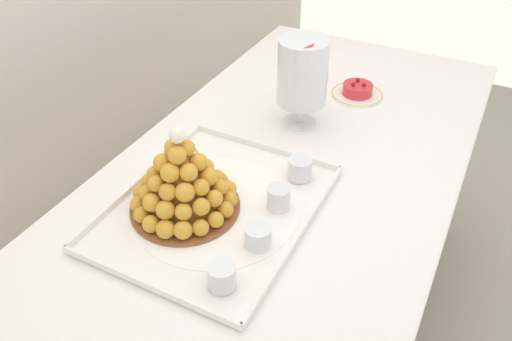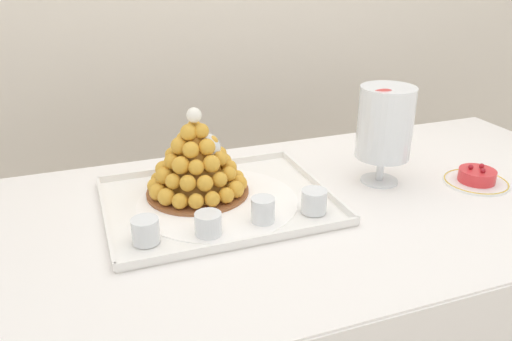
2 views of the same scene
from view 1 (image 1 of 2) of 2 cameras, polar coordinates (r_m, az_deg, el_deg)
The scene contains 11 objects.
ground_plane at distance 1.96m, azimuth 2.87°, elevation -17.38°, with size 12.00×12.00×0.00m, color #B2A899.
buffet_table at distance 1.45m, azimuth 3.70°, elevation -1.56°, with size 1.73×0.88×0.77m.
serving_tray at distance 1.24m, azimuth -4.52°, elevation -4.22°, with size 0.56×0.45×0.02m.
croquembouche at distance 1.19m, azimuth -8.24°, elevation -1.13°, with size 0.26×0.26×0.23m.
dessert_cup_left at distance 1.05m, azimuth -3.85°, elevation -11.75°, with size 0.06×0.06×0.06m.
dessert_cup_mid_left at distance 1.13m, azimuth 0.23°, elevation -7.44°, with size 0.06×0.06×0.05m.
dessert_cup_centre at distance 1.22m, azimuth 2.54°, elevation -3.15°, with size 0.06×0.06×0.06m.
dessert_cup_mid_right at distance 1.31m, azimuth 4.93°, elevation 0.16°, with size 0.06×0.06×0.06m.
macaron_goblet at distance 1.48m, azimuth 5.23°, elevation 10.91°, with size 0.15×0.15×0.28m.
fruit_tart_plate at distance 1.73m, azimuth 11.26°, elevation 8.67°, with size 0.17×0.17×0.05m.
wine_glass at distance 1.19m, azimuth -7.95°, elevation 0.76°, with size 0.08×0.08×0.16m.
Camera 1 is at (-1.04, -0.43, 1.60)m, focal length 35.77 mm.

